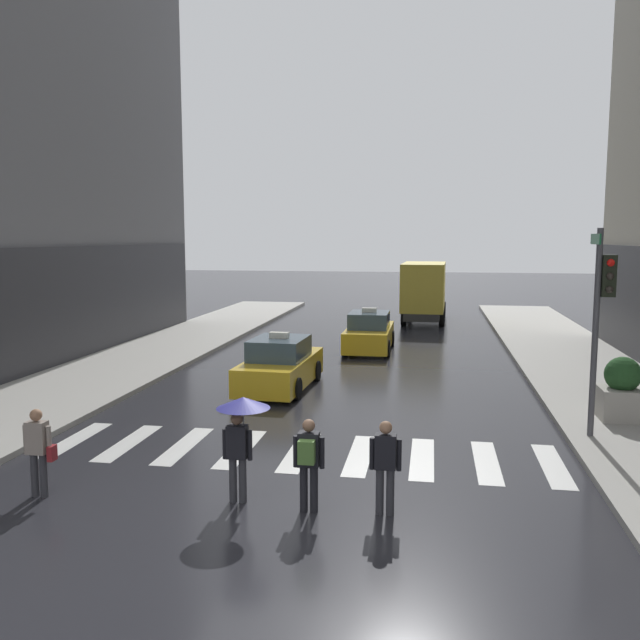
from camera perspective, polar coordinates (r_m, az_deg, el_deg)
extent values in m
plane|color=#26262B|center=(12.41, -4.56, -15.44)|extent=(160.00, 160.00, 0.00)
cube|color=silver|center=(17.01, -20.16, -9.55)|extent=(0.50, 2.80, 0.01)
cube|color=silver|center=(16.40, -15.99, -10.00)|extent=(0.50, 2.80, 0.01)
cube|color=silver|center=(15.88, -11.52, -10.44)|extent=(0.50, 2.80, 0.01)
cube|color=silver|center=(15.46, -6.76, -10.83)|extent=(0.50, 2.80, 0.01)
cube|color=silver|center=(15.15, -1.75, -11.16)|extent=(0.50, 2.80, 0.01)
cube|color=silver|center=(14.96, 3.43, -11.41)|extent=(0.50, 2.80, 0.01)
cube|color=silver|center=(14.88, 8.71, -11.57)|extent=(0.50, 2.80, 0.01)
cube|color=silver|center=(14.93, 14.00, -11.64)|extent=(0.50, 2.80, 0.01)
cube|color=silver|center=(15.10, 19.22, -11.62)|extent=(0.50, 2.80, 0.01)
cube|color=#2D2D33|center=(23.25, -25.38, 0.13)|extent=(0.10, 31.36, 4.40)
cylinder|color=#47474C|center=(16.53, 22.41, -1.08)|extent=(0.14, 0.14, 4.80)
cube|color=black|center=(16.46, 23.38, 3.48)|extent=(0.30, 0.26, 0.95)
sphere|color=red|center=(16.31, 23.55, 4.50)|extent=(0.17, 0.17, 0.17)
sphere|color=#28231E|center=(16.32, 23.49, 3.44)|extent=(0.17, 0.17, 0.17)
sphere|color=#28231E|center=(16.34, 23.44, 2.40)|extent=(0.17, 0.17, 0.17)
cube|color=#196638|center=(16.55, 22.46, 6.40)|extent=(0.04, 0.84, 0.24)
cube|color=gold|center=(21.11, -3.40, -4.34)|extent=(2.00, 4.58, 0.84)
cube|color=#384C5B|center=(20.88, -3.49, -2.41)|extent=(1.69, 2.17, 0.64)
cube|color=silver|center=(20.82, -3.49, -1.30)|extent=(0.61, 0.27, 0.18)
cylinder|color=black|center=(22.66, -4.57, -4.16)|extent=(0.25, 0.67, 0.66)
cylinder|color=black|center=(22.24, -0.33, -4.35)|extent=(0.25, 0.67, 0.66)
cylinder|color=black|center=(20.15, -6.78, -5.61)|extent=(0.25, 0.67, 0.66)
cylinder|color=black|center=(19.67, -2.04, -5.88)|extent=(0.25, 0.67, 0.66)
cube|color=#F2EAB2|center=(23.42, -3.40, -3.10)|extent=(0.20, 0.05, 0.14)
cube|color=#F2EAB2|center=(23.12, -0.39, -3.22)|extent=(0.20, 0.05, 0.14)
cube|color=gold|center=(28.18, 4.22, -1.45)|extent=(1.81, 4.51, 0.84)
cube|color=#384C5B|center=(27.98, 4.21, 0.01)|extent=(1.61, 2.10, 0.64)
cube|color=silver|center=(27.93, 4.22, 0.85)|extent=(0.60, 0.24, 0.18)
cylinder|color=black|center=(29.63, 2.82, -1.47)|extent=(0.22, 0.66, 0.66)
cylinder|color=black|center=(29.48, 6.12, -1.55)|extent=(0.22, 0.66, 0.66)
cylinder|color=black|center=(26.98, 2.13, -2.32)|extent=(0.22, 0.66, 0.66)
cylinder|color=black|center=(26.82, 5.76, -2.41)|extent=(0.22, 0.66, 0.66)
cube|color=#F2EAB2|center=(30.47, 3.45, -0.72)|extent=(0.20, 0.04, 0.14)
cube|color=#F2EAB2|center=(30.36, 5.81, -0.77)|extent=(0.20, 0.04, 0.14)
cube|color=#2D2D2D|center=(37.46, 8.85, 0.75)|extent=(2.01, 6.65, 0.40)
cube|color=silver|center=(40.63, 9.10, 3.01)|extent=(2.16, 1.87, 2.10)
cube|color=#384C5B|center=(41.52, 9.16, 3.60)|extent=(1.89, 0.10, 0.95)
cube|color=gold|center=(36.43, 8.83, 2.86)|extent=(2.35, 4.87, 2.50)
cylinder|color=black|center=(40.61, 7.63, 0.98)|extent=(0.31, 0.91, 0.90)
cylinder|color=black|center=(40.53, 10.46, 0.91)|extent=(0.31, 0.91, 0.90)
cylinder|color=black|center=(36.11, 7.16, 0.22)|extent=(0.31, 0.91, 0.90)
cylinder|color=black|center=(36.02, 10.33, 0.15)|extent=(0.31, 0.91, 0.90)
cylinder|color=#333338|center=(12.46, -7.42, -13.34)|extent=(0.14, 0.14, 0.82)
cylinder|color=#333338|center=(12.41, -6.60, -13.42)|extent=(0.14, 0.14, 0.82)
cube|color=black|center=(12.21, -7.07, -10.26)|extent=(0.36, 0.24, 0.60)
sphere|color=brown|center=(12.09, -7.10, -8.36)|extent=(0.22, 0.22, 0.22)
cylinder|color=black|center=(12.29, -8.11, -10.40)|extent=(0.09, 0.09, 0.55)
cylinder|color=black|center=(12.16, -6.01, -10.56)|extent=(0.09, 0.09, 0.55)
cylinder|color=#4C4C4C|center=(12.09, -6.54, -8.94)|extent=(0.02, 0.02, 1.00)
cone|color=navy|center=(11.98, -6.56, -7.01)|extent=(0.96, 0.96, 0.20)
cylinder|color=black|center=(11.97, -1.39, -14.17)|extent=(0.14, 0.14, 0.82)
cylinder|color=black|center=(11.94, -0.52, -14.22)|extent=(0.14, 0.14, 0.82)
cube|color=black|center=(11.71, -0.96, -10.96)|extent=(0.36, 0.24, 0.60)
sphere|color=brown|center=(11.59, -0.97, -8.98)|extent=(0.22, 0.22, 0.22)
cylinder|color=black|center=(11.77, -2.08, -11.12)|extent=(0.09, 0.09, 0.55)
cylinder|color=black|center=(11.69, 0.17, -11.25)|extent=(0.09, 0.09, 0.55)
cube|color=#4C7233|center=(11.50, -1.16, -11.20)|extent=(0.28, 0.18, 0.40)
cylinder|color=#333338|center=(13.65, -23.15, -12.03)|extent=(0.14, 0.14, 0.82)
cylinder|color=#333338|center=(13.56, -22.49, -12.13)|extent=(0.14, 0.14, 0.82)
cube|color=gray|center=(13.39, -22.97, -9.20)|extent=(0.36, 0.24, 0.60)
sphere|color=#9E7051|center=(13.28, -23.06, -7.46)|extent=(0.22, 0.22, 0.22)
cylinder|color=gray|center=(13.53, -23.79, -9.30)|extent=(0.09, 0.09, 0.55)
cylinder|color=gray|center=(13.29, -22.11, -9.52)|extent=(0.09, 0.09, 0.55)
cube|color=maroon|center=(13.33, -21.88, -10.49)|extent=(0.10, 0.20, 0.28)
cylinder|color=#333338|center=(11.90, 5.12, -14.32)|extent=(0.14, 0.14, 0.82)
cylinder|color=#333338|center=(11.89, 6.01, -14.36)|extent=(0.14, 0.14, 0.82)
cube|color=black|center=(11.65, 5.60, -11.09)|extent=(0.36, 0.24, 0.60)
sphere|color=#9E7051|center=(11.53, 5.63, -9.11)|extent=(0.22, 0.22, 0.22)
cylinder|color=black|center=(11.68, 4.45, -11.28)|extent=(0.09, 0.09, 0.55)
cylinder|color=black|center=(11.66, 6.75, -11.36)|extent=(0.09, 0.09, 0.55)
cube|color=#A8A399|center=(18.71, 24.29, -6.50)|extent=(1.10, 1.10, 0.80)
sphere|color=#234C23|center=(18.56, 24.41, -4.25)|extent=(0.90, 0.90, 0.90)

